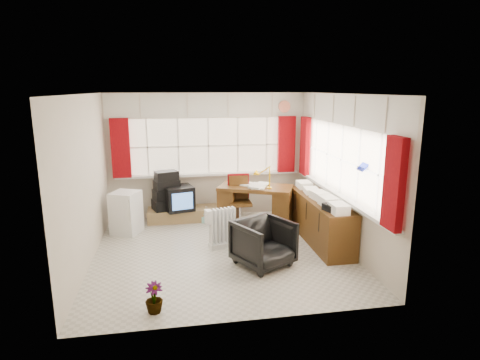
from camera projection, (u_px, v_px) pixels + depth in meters
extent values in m
plane|color=beige|center=(222.00, 252.00, 6.48)|extent=(4.00, 4.00, 0.00)
plane|color=beige|center=(209.00, 156.00, 8.12)|extent=(4.00, 0.00, 4.00)
plane|color=beige|center=(244.00, 216.00, 4.28)|extent=(4.00, 0.00, 4.00)
plane|color=beige|center=(85.00, 181.00, 5.87)|extent=(0.00, 4.00, 4.00)
plane|color=beige|center=(342.00, 172.00, 6.53)|extent=(0.00, 4.00, 4.00)
plane|color=white|center=(220.00, 94.00, 5.92)|extent=(4.00, 4.00, 0.00)
plane|color=beige|center=(208.00, 146.00, 8.06)|extent=(3.60, 0.00, 3.60)
cube|color=white|center=(209.00, 174.00, 8.15)|extent=(3.70, 0.12, 0.05)
cube|color=white|center=(147.00, 147.00, 7.85)|extent=(0.03, 0.02, 1.10)
cube|color=white|center=(178.00, 147.00, 7.95)|extent=(0.03, 0.02, 1.10)
cube|color=white|center=(209.00, 146.00, 8.05)|extent=(0.03, 0.02, 1.10)
cube|color=white|center=(238.00, 145.00, 8.15)|extent=(0.03, 0.02, 1.10)
cube|color=white|center=(267.00, 145.00, 8.24)|extent=(0.03, 0.02, 1.10)
plane|color=beige|center=(342.00, 160.00, 6.48)|extent=(0.00, 3.60, 3.60)
cube|color=white|center=(338.00, 195.00, 6.60)|extent=(0.12, 3.70, 0.05)
cube|color=white|center=(379.00, 175.00, 5.33)|extent=(0.02, 0.03, 1.10)
cube|color=white|center=(358.00, 167.00, 5.90)|extent=(0.02, 0.03, 1.10)
cube|color=white|center=(341.00, 160.00, 6.48)|extent=(0.02, 0.03, 1.10)
cube|color=white|center=(327.00, 154.00, 7.06)|extent=(0.02, 0.03, 1.10)
cube|color=white|center=(315.00, 149.00, 7.63)|extent=(0.02, 0.03, 1.10)
cube|color=maroon|center=(121.00, 148.00, 7.70)|extent=(0.35, 0.10, 1.15)
cube|color=maroon|center=(286.00, 144.00, 8.24)|extent=(0.35, 0.10, 1.15)
cube|color=maroon|center=(305.00, 146.00, 8.00)|extent=(0.10, 0.35, 1.15)
cube|color=maroon|center=(394.00, 184.00, 4.83)|extent=(0.10, 0.35, 1.15)
cube|color=beige|center=(208.00, 106.00, 7.86)|extent=(3.95, 0.08, 0.48)
cube|color=beige|center=(344.00, 110.00, 6.30)|extent=(0.08, 3.95, 0.48)
cube|color=#583714|center=(256.00, 188.00, 7.55)|extent=(1.51, 1.17, 0.06)
cube|color=#583714|center=(229.00, 206.00, 7.76)|extent=(0.54, 0.68, 0.72)
cube|color=#583714|center=(283.00, 210.00, 7.51)|extent=(0.54, 0.68, 0.72)
cube|color=white|center=(256.00, 186.00, 7.54)|extent=(0.34, 0.38, 0.02)
cube|color=white|center=(256.00, 185.00, 7.54)|extent=(0.34, 0.38, 0.02)
cube|color=white|center=(256.00, 185.00, 7.54)|extent=(0.34, 0.38, 0.02)
cube|color=white|center=(256.00, 185.00, 7.53)|extent=(0.34, 0.38, 0.02)
cube|color=white|center=(256.00, 185.00, 7.53)|extent=(0.34, 0.38, 0.02)
cube|color=white|center=(256.00, 185.00, 7.53)|extent=(0.34, 0.38, 0.02)
cylinder|color=#EDB20A|center=(269.00, 188.00, 7.38)|extent=(0.10, 0.10, 0.02)
cylinder|color=#EDB20A|center=(270.00, 178.00, 7.34)|extent=(0.02, 0.02, 0.37)
cone|color=#EDB20A|center=(270.00, 170.00, 7.31)|extent=(0.18, 0.16, 0.15)
cube|color=black|center=(240.00, 227.00, 7.60)|extent=(0.42, 0.42, 0.04)
cylinder|color=silver|center=(240.00, 215.00, 7.55)|extent=(0.06, 0.06, 0.48)
cube|color=#583714|center=(240.00, 203.00, 7.50)|extent=(0.41, 0.39, 0.06)
cube|color=#583714|center=(238.00, 187.00, 7.64)|extent=(0.37, 0.05, 0.46)
cube|color=maroon|center=(238.00, 186.00, 7.63)|extent=(0.41, 0.06, 0.48)
imported|color=black|center=(264.00, 243.00, 5.92)|extent=(1.01, 1.02, 0.69)
cube|color=white|center=(222.00, 245.00, 6.65)|extent=(0.48, 0.28, 0.09)
cube|color=white|center=(211.00, 227.00, 6.50)|extent=(0.06, 0.14, 0.58)
cube|color=white|center=(215.00, 227.00, 6.52)|extent=(0.06, 0.14, 0.58)
cube|color=white|center=(218.00, 226.00, 6.55)|extent=(0.06, 0.14, 0.58)
cube|color=white|center=(222.00, 226.00, 6.58)|extent=(0.06, 0.14, 0.58)
cube|color=white|center=(226.00, 225.00, 6.60)|extent=(0.06, 0.14, 0.58)
cube|color=white|center=(230.00, 224.00, 6.63)|extent=(0.06, 0.14, 0.58)
cube|color=white|center=(234.00, 224.00, 6.66)|extent=(0.06, 0.14, 0.58)
cube|color=#583714|center=(320.00, 220.00, 6.87)|extent=(0.50, 2.00, 0.75)
cube|color=white|center=(339.00, 210.00, 6.00)|extent=(0.24, 0.32, 0.10)
cube|color=white|center=(328.00, 203.00, 6.39)|extent=(0.24, 0.32, 0.10)
cube|color=white|center=(319.00, 196.00, 6.77)|extent=(0.24, 0.32, 0.10)
cube|color=white|center=(311.00, 190.00, 7.16)|extent=(0.24, 0.32, 0.10)
cube|color=white|center=(304.00, 185.00, 7.54)|extent=(0.24, 0.32, 0.10)
cube|color=black|center=(335.00, 208.00, 6.09)|extent=(0.34, 0.38, 0.11)
cube|color=#9D814E|center=(183.00, 214.00, 8.01)|extent=(1.40, 0.50, 0.25)
cube|color=black|center=(179.00, 198.00, 7.82)|extent=(0.63, 0.59, 0.48)
cube|color=#4B80D6|center=(183.00, 201.00, 7.60)|extent=(0.39, 0.12, 0.32)
cube|color=black|center=(168.00, 204.00, 7.91)|extent=(0.64, 0.51, 0.21)
cube|color=black|center=(167.00, 194.00, 7.86)|extent=(0.59, 0.48, 0.20)
cube|color=black|center=(167.00, 185.00, 7.82)|extent=(0.54, 0.45, 0.19)
cube|color=black|center=(166.00, 175.00, 7.78)|extent=(0.49, 0.41, 0.18)
cube|color=white|center=(126.00, 213.00, 7.24)|extent=(0.60, 0.60, 0.77)
cube|color=silver|center=(130.00, 211.00, 6.95)|extent=(0.02, 0.02, 0.41)
imported|color=silver|center=(206.00, 213.00, 8.04)|extent=(0.14, 0.14, 0.27)
imported|color=#88CBC2|center=(204.00, 218.00, 7.86)|extent=(0.10, 0.10, 0.19)
imported|color=black|center=(154.00, 298.00, 4.69)|extent=(0.25, 0.25, 0.37)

